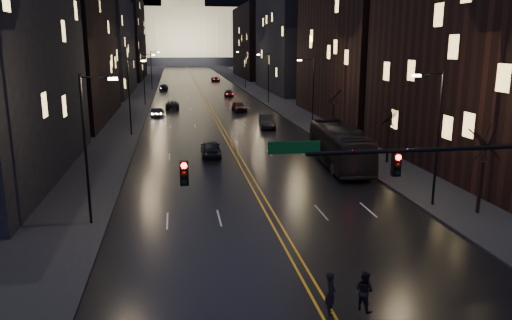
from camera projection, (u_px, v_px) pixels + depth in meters
name	position (u px, v px, depth m)	size (l,w,h in m)	color
ground	(314.00, 290.00, 22.07)	(900.00, 900.00, 0.00)	black
road	(194.00, 80.00, 147.02)	(20.00, 320.00, 0.02)	black
sidewalk_left	(146.00, 81.00, 144.82)	(8.00, 320.00, 0.16)	black
sidewalk_right	(241.00, 80.00, 149.18)	(8.00, 320.00, 0.16)	black
center_line	(194.00, 80.00, 147.01)	(0.62, 320.00, 0.01)	orange
building_left_mid	(58.00, 18.00, 67.51)	(12.00, 30.00, 28.00)	black
building_left_far	(100.00, 47.00, 104.95)	(12.00, 34.00, 20.00)	black
building_left_dist	(122.00, 39.00, 150.63)	(12.00, 40.00, 24.00)	black
building_right_near	(495.00, 27.00, 41.82)	(12.00, 26.00, 24.00)	black
building_right_mid	(295.00, 33.00, 110.80)	(12.00, 34.00, 26.00)	black
building_right_dist	(259.00, 42.00, 157.39)	(12.00, 40.00, 22.00)	black
capitol	(184.00, 31.00, 258.44)	(90.00, 50.00, 58.50)	black
traffic_signal	(447.00, 174.00, 21.82)	(17.29, 0.45, 7.00)	black
streetlamp_right_near	(436.00, 132.00, 32.21)	(2.13, 0.25, 9.00)	black
streetlamp_left_near	(88.00, 142.00, 28.84)	(2.13, 0.25, 9.00)	black
streetlamp_right_mid	(312.00, 90.00, 61.04)	(2.13, 0.25, 9.00)	black
streetlamp_left_mid	(131.00, 93.00, 57.67)	(2.13, 0.25, 9.00)	black
streetlamp_right_far	(267.00, 75.00, 89.87)	(2.13, 0.25, 9.00)	black
streetlamp_left_far	(145.00, 76.00, 86.51)	(2.13, 0.25, 9.00)	black
streetlamp_right_dist	(244.00, 67.00, 118.71)	(2.13, 0.25, 9.00)	black
streetlamp_left_dist	(152.00, 68.00, 115.34)	(2.13, 0.25, 9.00)	black
tree_right_near	(484.00, 145.00, 30.75)	(2.40, 2.40, 6.65)	black
tree_right_mid	(390.00, 114.00, 44.21)	(2.40, 2.40, 6.65)	black
tree_right_far	(334.00, 96.00, 59.58)	(2.40, 2.40, 6.65)	black
bus	(339.00, 146.00, 44.22)	(2.97, 12.69, 3.53)	black
oncoming_car_a	(211.00, 148.00, 48.30)	(1.87, 4.65, 1.59)	black
oncoming_car_b	(157.00, 112.00, 74.31)	(1.40, 4.01, 1.32)	black
oncoming_car_c	(172.00, 104.00, 83.64)	(2.23, 4.84, 1.35)	black
oncoming_car_d	(164.00, 87.00, 116.57)	(1.96, 4.81, 1.40)	black
receding_car_a	(267.00, 121.00, 64.21)	(1.82, 5.22, 1.72)	black
receding_car_b	(239.00, 106.00, 79.84)	(1.91, 4.74, 1.62)	black
receding_car_c	(229.00, 94.00, 101.92)	(1.80, 4.44, 1.29)	black
receding_car_d	(216.00, 79.00, 143.39)	(2.19, 4.74, 1.32)	black
pedestrian_a	(331.00, 293.00, 19.96)	(0.66, 0.43, 1.80)	black
pedestrian_b	(364.00, 291.00, 20.26)	(0.83, 0.45, 1.71)	black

